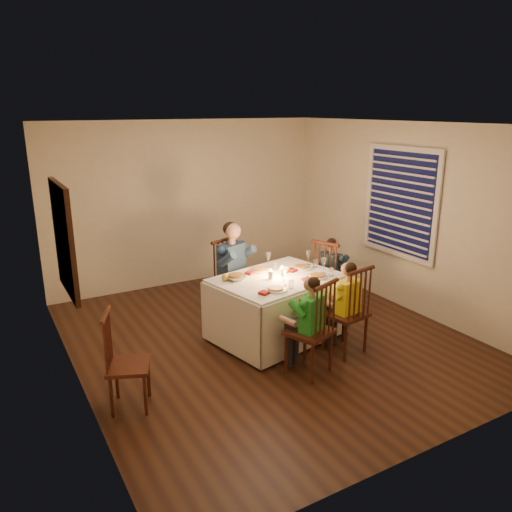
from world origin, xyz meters
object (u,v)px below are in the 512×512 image
serving_bowl (236,278)px  chair_extra (132,406)px  chair_adult (234,316)px  child_teal (330,313)px  chair_near_left (308,371)px  adult (234,316)px  child_yellow (343,351)px  chair_near_right (343,351)px  chair_end (330,313)px  child_green (308,371)px  dining_table (277,294)px

serving_bowl → chair_extra: bearing=-153.7°
chair_adult → child_teal: 1.35m
chair_near_left → adult: 1.75m
chair_extra → child_teal: (3.08, 0.87, 0.00)m
chair_adult → child_yellow: child_yellow is taller
child_yellow → serving_bowl: (-0.97, 0.88, 0.82)m
chair_near_left → child_yellow: (0.65, 0.18, 0.00)m
chair_extra → child_yellow: (2.51, -0.12, 0.00)m
chair_near_right → child_teal: size_ratio=0.99×
chair_end → child_yellow: (-0.56, -0.99, 0.00)m
chair_end → child_green: bearing=114.3°
chair_near_left → chair_end: size_ratio=1.00×
chair_near_left → chair_near_right: 0.68m
chair_near_right → dining_table: bearing=-66.2°
dining_table → chair_end: 1.22m
dining_table → adult: 1.02m
child_yellow → chair_near_right: bearing=180.0°
child_green → adult: bearing=-110.2°
chair_end → child_teal: size_ratio=0.99×
chair_near_right → child_green: child_green is taller
child_teal → serving_bowl: size_ratio=4.86×
chair_extra → child_green: size_ratio=0.89×
child_green → child_teal: (1.21, 1.18, 0.00)m
adult → child_green: adult is taller
child_teal → serving_bowl: 1.74m
chair_adult → child_teal: bearing=-46.1°
serving_bowl → chair_end: bearing=4.0°
chair_end → adult: 1.35m
adult → child_yellow: bearing=-88.2°
adult → chair_near_right: bearing=-88.2°
chair_near_right → child_green: bearing=6.1°
child_green → dining_table: bearing=-120.8°
chair_near_left → child_yellow: size_ratio=0.97×
chair_extra → serving_bowl: size_ratio=4.38×
chair_near_right → chair_extra: bearing=-12.5°
serving_bowl → chair_near_right: bearing=-42.5°
chair_near_right → child_yellow: (0.00, 0.00, 0.00)m
child_yellow → serving_bowl: serving_bowl is taller
child_green → serving_bowl: serving_bowl is taller
adult → serving_bowl: bearing=-135.7°
child_teal → chair_adult: bearing=45.2°
chair_near_right → serving_bowl: 1.55m
chair_end → dining_table: bearing=84.2°
chair_extra → child_teal: child_teal is taller
chair_end → serving_bowl: (-1.53, -0.11, 0.82)m
chair_adult → adult: adult is taller
child_green → child_teal: size_ratio=1.01×
child_green → child_yellow: size_ratio=0.99×
chair_end → serving_bowl: size_ratio=4.79×
child_yellow → child_teal: size_ratio=1.01×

